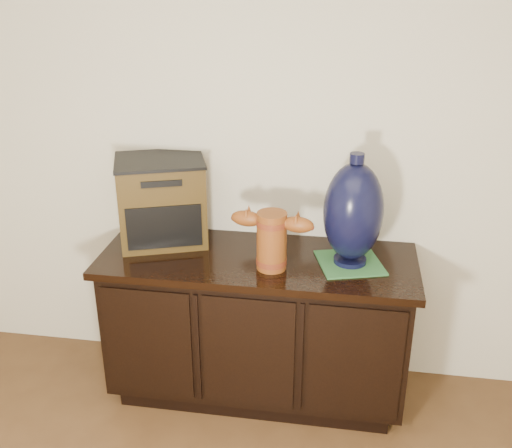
% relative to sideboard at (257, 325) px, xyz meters
% --- Properties ---
extents(sideboard, '(1.46, 0.56, 0.75)m').
position_rel_sideboard_xyz_m(sideboard, '(0.00, 0.00, 0.00)').
color(sideboard, black).
rests_on(sideboard, ground).
extents(terracotta_vessel, '(0.38, 0.15, 0.26)m').
position_rel_sideboard_xyz_m(terracotta_vessel, '(0.08, -0.09, 0.52)').
color(terracotta_vessel, brown).
rests_on(terracotta_vessel, sideboard).
extents(tv_radio, '(0.50, 0.45, 0.41)m').
position_rel_sideboard_xyz_m(tv_radio, '(-0.48, 0.12, 0.57)').
color(tv_radio, '#433010').
rests_on(tv_radio, sideboard).
extents(green_mat, '(0.34, 0.34, 0.01)m').
position_rel_sideboard_xyz_m(green_mat, '(0.42, 0.00, 0.37)').
color(green_mat, '#316D37').
rests_on(green_mat, sideboard).
extents(lamp_base, '(0.33, 0.33, 0.51)m').
position_rel_sideboard_xyz_m(lamp_base, '(0.42, 0.00, 0.62)').
color(lamp_base, black).
rests_on(lamp_base, green_mat).
extents(spray_can, '(0.06, 0.06, 0.17)m').
position_rel_sideboard_xyz_m(spray_can, '(-0.31, 0.17, 0.45)').
color(spray_can, '#510E0F').
rests_on(spray_can, sideboard).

